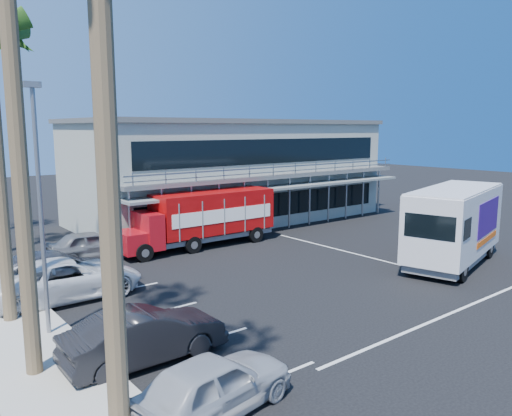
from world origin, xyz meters
TOP-DOWN VIEW (x-y plane):
  - ground at (0.00, 0.00)m, footprint 120.00×120.00m
  - building at (3.00, 14.94)m, footprint 22.40×12.00m
  - light_pole_near at (-14.20, 1.00)m, footprint 0.50×0.25m
  - red_truck at (-3.42, 8.51)m, footprint 9.32×2.37m
  - white_van at (4.20, -2.39)m, footprint 8.24×4.58m
  - parked_car_a at (-12.50, -6.00)m, footprint 4.58×2.43m
  - parked_car_b at (-12.50, -2.50)m, footprint 4.75×1.69m
  - parked_car_c at (-12.50, 4.40)m, footprint 5.89×2.73m
  - parked_car_d at (-12.50, 6.11)m, footprint 5.69×3.02m
  - parked_car_e at (-9.50, 9.83)m, footprint 4.46×2.02m

SIDE VIEW (x-z plane):
  - ground at x=0.00m, z-range 0.00..0.00m
  - parked_car_a at x=-12.50m, z-range 0.00..1.48m
  - parked_car_e at x=-9.50m, z-range 0.00..1.49m
  - parked_car_b at x=-12.50m, z-range 0.00..1.56m
  - parked_car_d at x=-12.50m, z-range 0.00..1.57m
  - parked_car_c at x=-12.50m, z-range 0.00..1.63m
  - red_truck at x=-3.42m, z-range 0.15..3.28m
  - white_van at x=4.20m, z-range 0.12..3.94m
  - building at x=3.00m, z-range 0.01..7.31m
  - light_pole_near at x=-14.20m, z-range 0.46..8.55m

